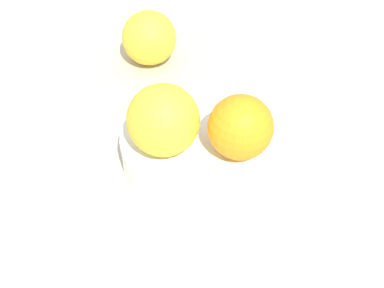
% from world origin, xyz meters
% --- Properties ---
extents(ground_plane, '(1.10, 1.10, 0.02)m').
position_xyz_m(ground_plane, '(0.00, 0.00, -0.01)').
color(ground_plane, '#BCB29E').
extents(fruit_bowl, '(0.18, 0.18, 0.04)m').
position_xyz_m(fruit_bowl, '(0.00, 0.00, 0.02)').
color(fruit_bowl, white).
rests_on(fruit_bowl, ground_plane).
extents(orange_in_bowl_0, '(0.08, 0.08, 0.08)m').
position_xyz_m(orange_in_bowl_0, '(-0.03, 0.05, 0.08)').
color(orange_in_bowl_0, orange).
rests_on(orange_in_bowl_0, fruit_bowl).
extents(orange_in_bowl_1, '(0.09, 0.09, 0.09)m').
position_xyz_m(orange_in_bowl_1, '(0.04, 0.00, 0.08)').
color(orange_in_bowl_1, yellow).
rests_on(orange_in_bowl_1, fruit_bowl).
extents(orange_loose_0, '(0.08, 0.08, 0.08)m').
position_xyz_m(orange_loose_0, '(-0.05, -0.21, 0.04)').
color(orange_loose_0, yellow).
rests_on(orange_loose_0, ground_plane).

